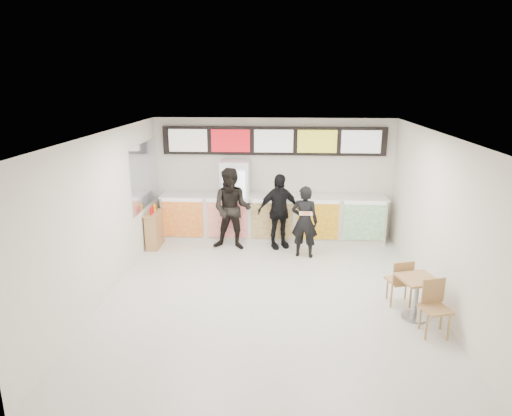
# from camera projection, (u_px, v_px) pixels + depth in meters

# --- Properties ---
(floor) EXTENTS (7.00, 7.00, 0.00)m
(floor) POSITION_uv_depth(u_px,v_px,m) (268.00, 294.00, 8.59)
(floor) COLOR beige
(floor) RESTS_ON ground
(ceiling) EXTENTS (7.00, 7.00, 0.00)m
(ceiling) POSITION_uv_depth(u_px,v_px,m) (270.00, 134.00, 7.78)
(ceiling) COLOR white
(ceiling) RESTS_ON wall_back
(wall_back) EXTENTS (6.00, 0.00, 6.00)m
(wall_back) POSITION_uv_depth(u_px,v_px,m) (273.00, 178.00, 11.55)
(wall_back) COLOR silver
(wall_back) RESTS_ON floor
(wall_left) EXTENTS (0.00, 7.00, 7.00)m
(wall_left) POSITION_uv_depth(u_px,v_px,m) (106.00, 215.00, 8.36)
(wall_left) COLOR silver
(wall_left) RESTS_ON floor
(wall_right) EXTENTS (0.00, 7.00, 7.00)m
(wall_right) POSITION_uv_depth(u_px,v_px,m) (439.00, 221.00, 8.02)
(wall_right) COLOR silver
(wall_right) RESTS_ON floor
(service_counter) EXTENTS (5.56, 0.77, 1.14)m
(service_counter) POSITION_uv_depth(u_px,v_px,m) (273.00, 218.00, 11.41)
(service_counter) COLOR silver
(service_counter) RESTS_ON floor
(menu_board) EXTENTS (5.50, 0.14, 0.70)m
(menu_board) POSITION_uv_depth(u_px,v_px,m) (274.00, 141.00, 11.21)
(menu_board) COLOR black
(menu_board) RESTS_ON wall_back
(drinks_fridge) EXTENTS (0.70, 0.67, 2.00)m
(drinks_fridge) POSITION_uv_depth(u_px,v_px,m) (235.00, 200.00, 11.36)
(drinks_fridge) COLOR white
(drinks_fridge) RESTS_ON floor
(mirror_panel) EXTENTS (0.01, 2.00, 1.50)m
(mirror_panel) POSITION_uv_depth(u_px,v_px,m) (145.00, 175.00, 10.64)
(mirror_panel) COLOR #B2B7BF
(mirror_panel) RESTS_ON wall_left
(customer_main) EXTENTS (0.67, 0.50, 1.65)m
(customer_main) POSITION_uv_depth(u_px,v_px,m) (304.00, 222.00, 10.23)
(customer_main) COLOR black
(customer_main) RESTS_ON floor
(customer_left) EXTENTS (1.01, 0.82, 1.95)m
(customer_left) POSITION_uv_depth(u_px,v_px,m) (232.00, 209.00, 10.68)
(customer_left) COLOR black
(customer_left) RESTS_ON floor
(customer_mid) EXTENTS (1.14, 0.82, 1.79)m
(customer_mid) POSITION_uv_depth(u_px,v_px,m) (278.00, 211.00, 10.79)
(customer_mid) COLOR black
(customer_mid) RESTS_ON floor
(pizza_slice) EXTENTS (0.36, 0.36, 0.02)m
(pizza_slice) POSITION_uv_depth(u_px,v_px,m) (306.00, 213.00, 9.71)
(pizza_slice) COLOR beige
(pizza_slice) RESTS_ON customer_main
(cafe_table) EXTENTS (0.81, 1.55, 0.87)m
(cafe_table) POSITION_uv_depth(u_px,v_px,m) (417.00, 290.00, 7.61)
(cafe_table) COLOR tan
(cafe_table) RESTS_ON floor
(condiment_ledge) EXTENTS (0.31, 0.76, 1.02)m
(condiment_ledge) POSITION_uv_depth(u_px,v_px,m) (155.00, 229.00, 10.95)
(condiment_ledge) COLOR tan
(condiment_ledge) RESTS_ON floor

